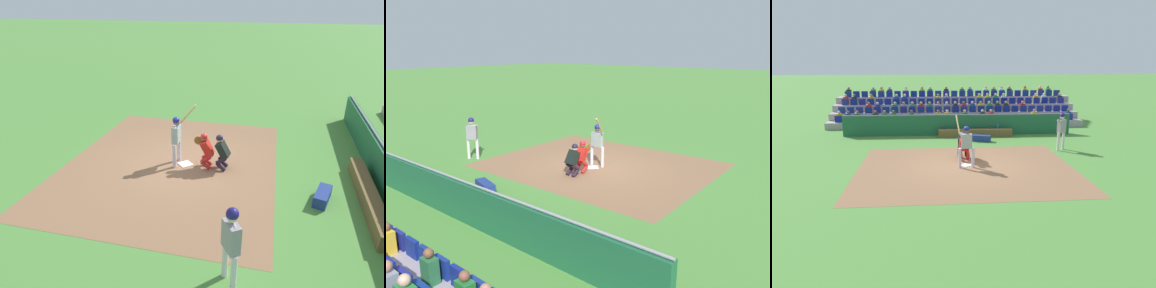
# 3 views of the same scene
# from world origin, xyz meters

# --- Properties ---
(ground_plane) EXTENTS (160.00, 160.00, 0.00)m
(ground_plane) POSITION_xyz_m (0.00, 0.00, 0.00)
(ground_plane) COLOR #4E873A
(infield_dirt_patch) EXTENTS (9.02, 7.45, 0.01)m
(infield_dirt_patch) POSITION_xyz_m (0.00, 0.50, 0.00)
(infield_dirt_patch) COLOR #8C6245
(infield_dirt_patch) RESTS_ON ground_plane
(home_plate_marker) EXTENTS (0.62, 0.62, 0.02)m
(home_plate_marker) POSITION_xyz_m (0.00, 0.00, 0.02)
(home_plate_marker) COLOR white
(home_plate_marker) RESTS_ON infield_dirt_patch
(batter_at_plate) EXTENTS (0.77, 0.73, 2.13)m
(batter_at_plate) POSITION_xyz_m (-0.01, 0.30, 1.09)
(batter_at_plate) COLOR silver
(batter_at_plate) RESTS_ON ground_plane
(catcher_crouching) EXTENTS (0.49, 0.73, 1.27)m
(catcher_crouching) POSITION_xyz_m (0.00, -0.73, 0.71)
(catcher_crouching) COLOR red
(catcher_crouching) RESTS_ON ground_plane
(home_plate_umpire) EXTENTS (0.49, 0.52, 1.26)m
(home_plate_umpire) POSITION_xyz_m (0.03, -1.29, 0.69)
(home_plate_umpire) COLOR #23192D
(home_plate_umpire) RESTS_ON ground_plane
(dugout_wall) EXTENTS (13.26, 0.24, 1.23)m
(dugout_wall) POSITION_xyz_m (0.00, -6.28, 0.59)
(dugout_wall) COLOR #1D5C3A
(dugout_wall) RESTS_ON ground_plane
(dugout_bench) EXTENTS (4.25, 0.40, 0.44)m
(dugout_bench) POSITION_xyz_m (-0.97, -5.73, 0.22)
(dugout_bench) COLOR brown
(dugout_bench) RESTS_ON ground_plane
(water_bottle_on_bench) EXTENTS (0.07, 0.07, 0.27)m
(water_bottle_on_bench) POSITION_xyz_m (-2.29, -5.82, 0.57)
(water_bottle_on_bench) COLOR blue
(water_bottle_on_bench) RESTS_ON dugout_bench
(equipment_duffel_bag) EXTENTS (1.05, 0.62, 0.34)m
(equipment_duffel_bag) POSITION_xyz_m (-1.19, -4.48, 0.17)
(equipment_duffel_bag) COLOR navy
(equipment_duffel_bag) RESTS_ON ground_plane
(on_deck_batter) EXTENTS (0.54, 0.43, 1.85)m
(on_deck_batter) POSITION_xyz_m (-4.87, -2.35, 1.14)
(on_deck_batter) COLOR silver
(on_deck_batter) RESTS_ON ground_plane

